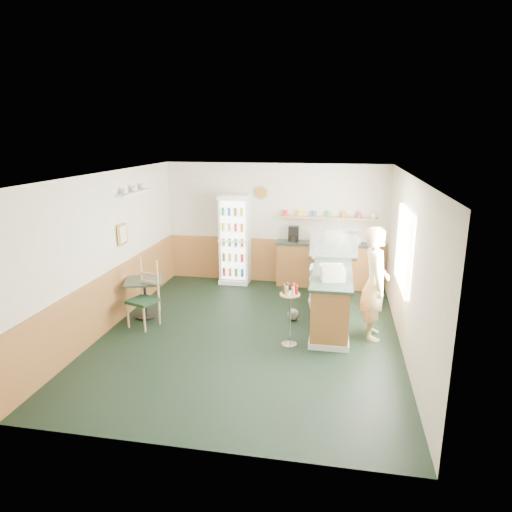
% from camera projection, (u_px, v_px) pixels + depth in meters
% --- Properties ---
extents(ground, '(6.00, 6.00, 0.00)m').
position_uv_depth(ground, '(249.00, 334.00, 7.80)').
color(ground, black).
rests_on(ground, ground).
extents(room_envelope, '(5.04, 6.02, 2.72)m').
position_uv_depth(room_envelope, '(244.00, 238.00, 8.14)').
color(room_envelope, beige).
rests_on(room_envelope, ground).
extents(service_counter, '(0.68, 3.01, 1.01)m').
position_uv_depth(service_counter, '(332.00, 293.00, 8.47)').
color(service_counter, '#AB6E37').
rests_on(service_counter, ground).
extents(back_counter, '(2.24, 0.42, 1.69)m').
position_uv_depth(back_counter, '(326.00, 263.00, 10.12)').
color(back_counter, '#AB6E37').
rests_on(back_counter, ground).
extents(drinks_fridge, '(0.67, 0.55, 2.02)m').
position_uv_depth(drinks_fridge, '(235.00, 239.00, 10.30)').
color(drinks_fridge, white).
rests_on(drinks_fridge, ground).
extents(display_case, '(0.91, 0.48, 0.52)m').
position_uv_depth(display_case, '(334.00, 244.00, 8.75)').
color(display_case, silver).
rests_on(display_case, service_counter).
extents(cash_register, '(0.44, 0.46, 0.22)m').
position_uv_depth(cash_register, '(332.00, 273.00, 7.45)').
color(cash_register, beige).
rests_on(cash_register, service_counter).
extents(shopkeeper, '(0.48, 0.65, 1.89)m').
position_uv_depth(shopkeeper, '(375.00, 283.00, 7.47)').
color(shopkeeper, tan).
rests_on(shopkeeper, ground).
extents(condiment_stand, '(0.33, 0.33, 1.02)m').
position_uv_depth(condiment_stand, '(290.00, 307.00, 7.25)').
color(condiment_stand, silver).
rests_on(condiment_stand, ground).
extents(newspaper_rack, '(0.10, 0.48, 0.75)m').
position_uv_depth(newspaper_rack, '(312.00, 286.00, 8.38)').
color(newspaper_rack, black).
rests_on(newspaper_rack, ground).
extents(cafe_table, '(0.85, 0.85, 0.73)m').
position_uv_depth(cafe_table, '(144.00, 291.00, 8.40)').
color(cafe_table, black).
rests_on(cafe_table, ground).
extents(cafe_chair, '(0.56, 0.57, 1.19)m').
position_uv_depth(cafe_chair, '(145.00, 291.00, 8.07)').
color(cafe_chair, black).
rests_on(cafe_chair, ground).
extents(dog_doorstop, '(0.21, 0.27, 0.25)m').
position_uv_depth(dog_doorstop, '(293.00, 314.00, 8.36)').
color(dog_doorstop, gray).
rests_on(dog_doorstop, ground).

